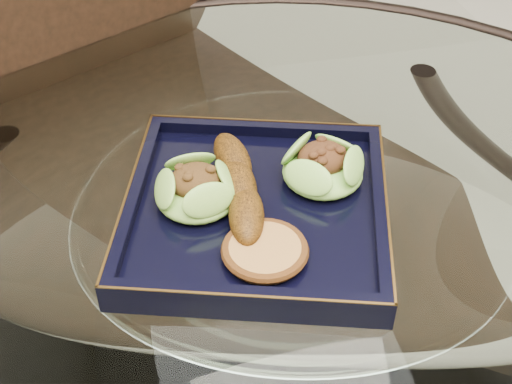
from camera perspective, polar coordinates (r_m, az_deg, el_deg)
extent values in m
cylinder|color=white|center=(0.73, 2.71, -4.64)|extent=(1.10, 1.10, 0.01)
torus|color=black|center=(0.73, 2.71, -4.64)|extent=(1.13, 1.13, 0.02)
cylinder|color=black|center=(1.27, 10.58, -5.40)|extent=(0.04, 0.04, 0.75)
cylinder|color=black|center=(1.19, -15.28, -10.44)|extent=(0.04, 0.04, 0.75)
cube|color=#311B10|center=(1.12, -6.16, -4.01)|extent=(0.58, 0.58, 0.04)
cube|color=#311B10|center=(1.10, -13.31, 12.22)|extent=(0.39, 0.20, 0.48)
cylinder|color=#311B10|center=(1.30, 6.46, -12.64)|extent=(0.03, 0.03, 0.47)
cylinder|color=#311B10|center=(1.38, -16.44, -10.62)|extent=(0.03, 0.03, 0.47)
cylinder|color=#311B10|center=(1.49, -3.73, -3.71)|extent=(0.03, 0.03, 0.47)
cube|color=black|center=(0.75, 0.00, -1.72)|extent=(0.34, 0.34, 0.02)
ellipsoid|color=olive|center=(0.74, -4.76, 0.08)|extent=(0.11, 0.11, 0.03)
ellipsoid|color=#669D2D|center=(0.77, 5.37, 1.89)|extent=(0.11, 0.11, 0.03)
ellipsoid|color=#6A3B0B|center=(0.74, -1.36, 0.56)|extent=(0.05, 0.17, 0.03)
cylinder|color=#B17B3B|center=(0.69, 0.72, -4.79)|extent=(0.09, 0.09, 0.01)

